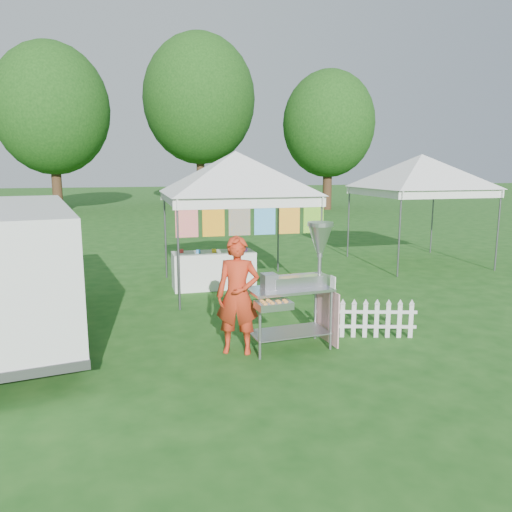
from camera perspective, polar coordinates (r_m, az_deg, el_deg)
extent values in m
plane|color=#1A4D16|center=(7.96, 3.40, -9.49)|extent=(120.00, 120.00, 0.00)
cylinder|color=#59595E|center=(9.38, -8.86, 0.08)|extent=(0.04, 0.04, 2.10)
cylinder|color=#59595E|center=(10.07, 7.41, 0.82)|extent=(0.04, 0.04, 2.10)
cylinder|color=#59595E|center=(12.17, -10.32, 2.37)|extent=(0.04, 0.04, 2.10)
cylinder|color=#59595E|center=(12.71, 2.55, 2.86)|extent=(0.04, 0.04, 2.10)
cube|color=white|center=(9.51, -0.44, 6.12)|extent=(3.00, 0.03, 0.22)
cube|color=white|center=(12.27, -3.79, 7.03)|extent=(3.00, 0.03, 0.22)
pyramid|color=white|center=(10.87, -2.37, 11.90)|extent=(4.24, 4.24, 0.90)
cylinder|color=#59595E|center=(9.51, -0.44, 6.60)|extent=(3.00, 0.03, 0.03)
cube|color=#D51AA1|center=(9.30, -7.93, 4.26)|extent=(0.42, 0.01, 0.70)
cube|color=red|center=(9.37, -4.89, 4.37)|extent=(0.42, 0.01, 0.70)
cube|color=#F69D0C|center=(9.47, -1.90, 4.46)|extent=(0.42, 0.01, 0.70)
cube|color=blue|center=(9.60, 1.01, 4.54)|extent=(0.42, 0.01, 0.70)
cube|color=#F0391A|center=(9.75, 3.85, 4.61)|extent=(0.42, 0.01, 0.70)
cube|color=#178A1F|center=(9.92, 6.59, 4.66)|extent=(0.42, 0.01, 0.70)
cylinder|color=#59595E|center=(12.59, 16.07, 2.39)|extent=(0.04, 0.04, 2.10)
cylinder|color=#59595E|center=(14.26, 25.92, 2.64)|extent=(0.04, 0.04, 2.10)
cylinder|color=#59595E|center=(15.08, 10.53, 3.86)|extent=(0.04, 0.04, 2.10)
cylinder|color=#59595E|center=(16.49, 19.50, 3.98)|extent=(0.04, 0.04, 2.10)
cube|color=white|center=(13.29, 21.56, 6.59)|extent=(3.00, 0.03, 0.22)
cube|color=white|center=(15.67, 15.38, 7.39)|extent=(3.00, 0.03, 0.22)
pyramid|color=white|center=(14.45, 18.44, 10.99)|extent=(4.24, 4.24, 0.90)
cylinder|color=#59595E|center=(13.29, 21.59, 6.93)|extent=(3.00, 0.03, 0.03)
cylinder|color=#3A2515|center=(31.32, -21.84, 8.24)|extent=(0.56, 0.56, 3.96)
ellipsoid|color=#2A5F1A|center=(31.47, -22.33, 15.29)|extent=(6.40, 6.40, 7.36)
cylinder|color=#3A2515|center=(35.51, -6.35, 9.77)|extent=(0.56, 0.56, 4.84)
ellipsoid|color=#2A5F1A|center=(35.79, -6.51, 17.36)|extent=(7.60, 7.60, 8.74)
cylinder|color=#3A2515|center=(31.64, 8.16, 8.48)|extent=(0.56, 0.56, 3.52)
ellipsoid|color=#2A5F1A|center=(31.73, 8.32, 14.70)|extent=(5.60, 5.60, 6.44)
cylinder|color=gray|center=(7.03, 0.45, -8.25)|extent=(0.04, 0.04, 0.91)
cylinder|color=gray|center=(7.47, 8.56, -7.24)|extent=(0.04, 0.04, 0.91)
cylinder|color=gray|center=(7.48, -0.90, -7.09)|extent=(0.04, 0.04, 0.91)
cylinder|color=gray|center=(7.90, 6.81, -6.22)|extent=(0.04, 0.04, 0.91)
cube|color=gray|center=(7.52, 3.80, -8.66)|extent=(1.20, 0.67, 0.02)
cube|color=#B7B7BC|center=(7.33, 3.86, -3.79)|extent=(1.26, 0.71, 0.04)
cube|color=#B7B7BC|center=(7.42, 5.01, -2.86)|extent=(0.88, 0.32, 0.15)
cube|color=gray|center=(7.23, 1.51, -2.90)|extent=(0.22, 0.24, 0.22)
cylinder|color=gray|center=(7.49, 7.30, 0.02)|extent=(0.05, 0.05, 0.91)
cone|color=#B7B7BC|center=(7.45, 7.34, 1.93)|extent=(0.39, 0.39, 0.40)
cylinder|color=#B7B7BC|center=(7.42, 7.38, 3.63)|extent=(0.42, 0.42, 0.06)
cube|color=#B7B7BC|center=(6.86, 2.04, -5.63)|extent=(0.51, 0.34, 0.10)
cube|color=pink|center=(7.71, 8.06, -6.67)|extent=(0.08, 0.76, 0.82)
cube|color=white|center=(7.29, 8.78, -2.98)|extent=(0.03, 0.14, 0.18)
imported|color=red|center=(7.18, -2.11, -4.52)|extent=(0.73, 0.61, 1.71)
cube|color=silver|center=(8.60, -27.18, -0.67)|extent=(2.77, 5.25, 1.75)
cube|color=#59595E|center=(8.79, -26.72, -6.28)|extent=(2.80, 5.31, 0.12)
cube|color=silver|center=(10.79, -26.47, -0.90)|extent=(1.99, 0.99, 0.90)
cube|color=black|center=(9.14, -20.85, 2.44)|extent=(0.46, 2.72, 0.55)
cube|color=black|center=(11.05, -26.71, 3.26)|extent=(1.68, 0.30, 0.55)
cylinder|color=black|center=(7.26, -20.18, -9.26)|extent=(0.33, 0.71, 0.68)
cylinder|color=black|center=(10.34, -21.49, -3.59)|extent=(0.33, 0.71, 0.68)
cube|color=silver|center=(8.03, 7.26, -7.27)|extent=(0.07, 0.04, 0.56)
cube|color=silver|center=(8.05, 8.55, -7.26)|extent=(0.07, 0.04, 0.56)
cube|color=silver|center=(8.07, 9.83, -7.24)|extent=(0.07, 0.04, 0.56)
cube|color=silver|center=(8.10, 11.10, -7.22)|extent=(0.07, 0.04, 0.56)
cube|color=silver|center=(8.13, 12.36, -7.20)|extent=(0.07, 0.04, 0.56)
cube|color=silver|center=(8.17, 13.61, -7.17)|extent=(0.07, 0.04, 0.56)
cube|color=silver|center=(8.21, 14.84, -7.14)|extent=(0.07, 0.04, 0.56)
cube|color=silver|center=(8.25, 16.07, -7.11)|extent=(0.07, 0.04, 0.56)
cube|color=silver|center=(8.30, 17.28, -7.08)|extent=(0.07, 0.04, 0.56)
cube|color=silver|center=(8.16, 12.33, -7.87)|extent=(1.56, 0.48, 0.05)
cube|color=silver|center=(8.09, 12.39, -6.25)|extent=(1.56, 0.48, 0.05)
cube|color=white|center=(11.14, -4.85, -1.59)|extent=(1.80, 0.70, 0.81)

